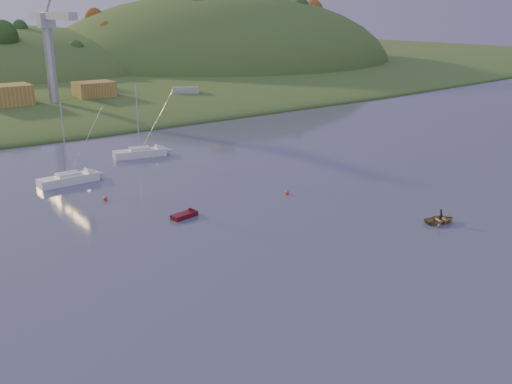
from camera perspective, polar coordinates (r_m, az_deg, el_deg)
shore_slope at (r=183.46m, az=-24.16°, el=8.99°), size 640.00×150.00×7.00m
hill_center at (r=229.26m, az=-24.18°, el=10.44°), size 140.00×120.00×36.00m
hill_right at (r=247.59m, az=-3.47°, el=12.35°), size 150.00×130.00×60.00m
wharf at (r=143.25m, az=-18.49°, el=8.05°), size 42.00×16.00×2.40m
shed_west at (r=140.45m, az=-23.85°, el=8.78°), size 11.00×8.00×4.80m
shed_east at (r=147.21m, az=-15.87°, el=9.79°), size 9.00×7.00×4.00m
dock_crane at (r=137.38m, az=-19.90°, el=14.27°), size 3.20×28.00×20.30m
sailboat_near at (r=83.44m, az=-18.27°, el=1.31°), size 8.32×3.00×11.34m
sailboat_far at (r=95.89m, az=-11.55°, el=3.93°), size 8.82×4.12×11.77m
canoe at (r=67.96m, az=17.96°, el=-2.64°), size 4.35×3.63×0.78m
paddler at (r=67.86m, az=17.99°, el=-2.40°), size 0.46×0.58×1.39m
red_tender at (r=67.29m, az=-6.72°, el=-2.18°), size 3.93×1.96×1.28m
work_vessel at (r=151.20m, az=-7.05°, el=9.39°), size 16.75×11.80×4.07m
buoy_1 at (r=74.79m, az=3.15°, el=-0.04°), size 0.50×0.50×0.50m
buoy_3 at (r=74.81m, az=-14.84°, el=-0.62°), size 0.50×0.50×0.50m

